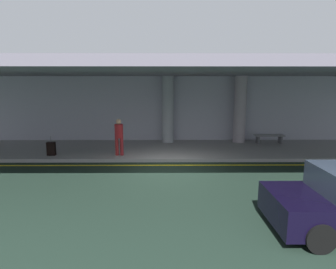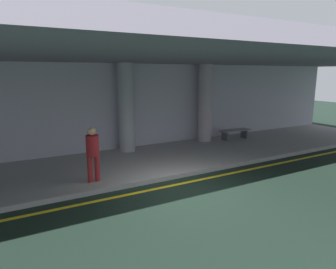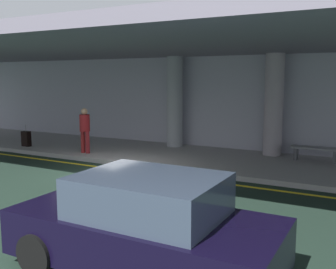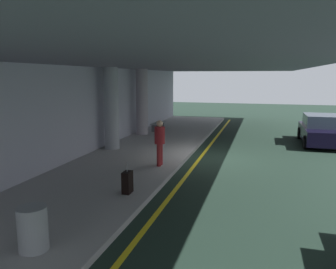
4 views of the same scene
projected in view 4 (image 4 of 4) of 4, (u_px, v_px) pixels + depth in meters
The scene contains 12 objects.
ground_plane at pixel (214, 158), 14.18m from camera, with size 60.00×60.00×0.00m, color black.
sidewalk at pixel (144, 152), 14.99m from camera, with size 26.00×4.20×0.15m, color #9C9A9A.
lane_stripe_yellow at pixel (201, 157), 14.32m from camera, with size 26.00×0.14×0.01m, color yellow.
support_column_far_left at pixel (111, 109), 15.07m from camera, with size 0.67×0.67×3.65m, color #9598A0.
support_column_left_mid at pixel (142, 102), 18.87m from camera, with size 0.67×0.67×3.65m, color #A398A1.
ceiling_overhang at pixel (154, 63), 14.19m from camera, with size 28.00×13.20×0.30m, color slate.
terminal_back_wall at pixel (97, 110), 15.27m from camera, with size 26.00×0.30×3.80m, color #AAAABA.
car_black at pixel (321, 130), 16.95m from camera, with size 4.10×1.92×1.50m.
traveler_with_luggage at pixel (160, 140), 12.31m from camera, with size 0.38×0.38×1.68m.
suitcase_upright_primary at pixel (127, 182), 9.47m from camera, with size 0.36×0.22×0.90m.
bench_metal at pixel (158, 125), 20.47m from camera, with size 1.60×0.50×0.48m.
trash_bin_steel at pixel (33, 229), 6.33m from camera, with size 0.56×0.56×0.85m, color gray.
Camera 4 is at (-13.81, -1.87, 3.40)m, focal length 36.05 mm.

